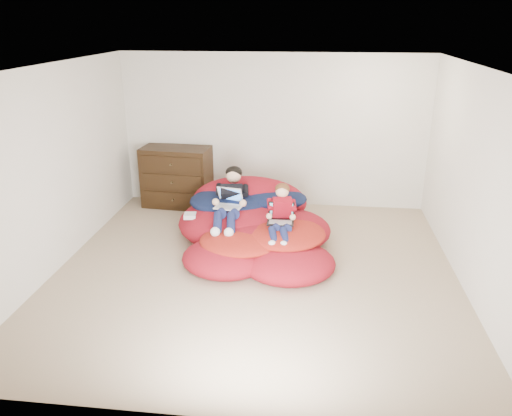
{
  "coord_description": "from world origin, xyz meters",
  "views": [
    {
      "loc": [
        0.67,
        -5.56,
        3.01
      ],
      "look_at": [
        -0.04,
        0.41,
        0.7
      ],
      "focal_mm": 35.0,
      "sensor_mm": 36.0,
      "label": 1
    }
  ],
  "objects_px": {
    "younger_boy": "(281,212)",
    "laptop_white": "(229,201)",
    "older_boy": "(230,197)",
    "beanbag_pile": "(253,226)",
    "laptop_black": "(281,216)",
    "dresser": "(177,177)"
  },
  "relations": [
    {
      "from": "younger_boy",
      "to": "laptop_white",
      "type": "height_order",
      "value": "younger_boy"
    },
    {
      "from": "older_boy",
      "to": "beanbag_pile",
      "type": "bearing_deg",
      "value": -10.99
    },
    {
      "from": "beanbag_pile",
      "to": "laptop_black",
      "type": "relative_size",
      "value": 6.64
    },
    {
      "from": "laptop_white",
      "to": "laptop_black",
      "type": "relative_size",
      "value": 1.18
    },
    {
      "from": "older_boy",
      "to": "laptop_black",
      "type": "distance_m",
      "value": 0.83
    },
    {
      "from": "older_boy",
      "to": "laptop_white",
      "type": "relative_size",
      "value": 2.86
    },
    {
      "from": "laptop_white",
      "to": "beanbag_pile",
      "type": "bearing_deg",
      "value": 6.48
    },
    {
      "from": "beanbag_pile",
      "to": "laptop_white",
      "type": "xyz_separation_m",
      "value": [
        -0.33,
        -0.04,
        0.37
      ]
    },
    {
      "from": "dresser",
      "to": "laptop_black",
      "type": "xyz_separation_m",
      "value": [
        1.87,
        -1.69,
        0.05
      ]
    },
    {
      "from": "dresser",
      "to": "younger_boy",
      "type": "relative_size",
      "value": 1.41
    },
    {
      "from": "younger_boy",
      "to": "laptop_white",
      "type": "relative_size",
      "value": 1.97
    },
    {
      "from": "older_boy",
      "to": "laptop_white",
      "type": "xyz_separation_m",
      "value": [
        0.0,
        -0.1,
        -0.03
      ]
    },
    {
      "from": "dresser",
      "to": "younger_boy",
      "type": "height_order",
      "value": "dresser"
    },
    {
      "from": "beanbag_pile",
      "to": "older_boy",
      "type": "relative_size",
      "value": 1.97
    },
    {
      "from": "beanbag_pile",
      "to": "younger_boy",
      "type": "relative_size",
      "value": 2.86
    },
    {
      "from": "dresser",
      "to": "laptop_black",
      "type": "relative_size",
      "value": 3.27
    },
    {
      "from": "older_boy",
      "to": "laptop_white",
      "type": "distance_m",
      "value": 0.1
    },
    {
      "from": "dresser",
      "to": "younger_boy",
      "type": "xyz_separation_m",
      "value": [
        1.87,
        -1.68,
        0.11
      ]
    },
    {
      "from": "younger_boy",
      "to": "laptop_black",
      "type": "bearing_deg",
      "value": -90.0
    },
    {
      "from": "dresser",
      "to": "older_boy",
      "type": "distance_m",
      "value": 1.74
    },
    {
      "from": "beanbag_pile",
      "to": "younger_boy",
      "type": "xyz_separation_m",
      "value": [
        0.41,
        -0.31,
        0.35
      ]
    },
    {
      "from": "dresser",
      "to": "older_boy",
      "type": "bearing_deg",
      "value": -49.16
    }
  ]
}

